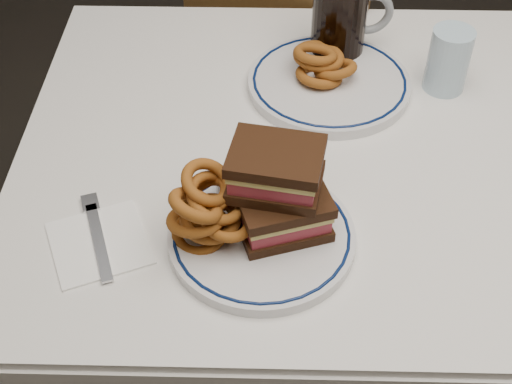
{
  "coord_description": "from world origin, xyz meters",
  "views": [
    {
      "loc": [
        -0.22,
        -0.9,
        1.53
      ],
      "look_at": [
        -0.23,
        -0.21,
        0.84
      ],
      "focal_mm": 50.0,
      "sensor_mm": 36.0,
      "label": 1
    }
  ],
  "objects_px": {
    "beer_mug": "(341,16)",
    "chair_far": "(286,65)",
    "main_plate": "(262,236)",
    "far_plate": "(329,83)",
    "reuben_sandwich": "(279,190)"
  },
  "relations": [
    {
      "from": "main_plate",
      "to": "reuben_sandwich",
      "type": "bearing_deg",
      "value": 42.36
    },
    {
      "from": "main_plate",
      "to": "reuben_sandwich",
      "type": "height_order",
      "value": "reuben_sandwich"
    },
    {
      "from": "chair_far",
      "to": "far_plate",
      "type": "distance_m",
      "value": 0.52
    },
    {
      "from": "far_plate",
      "to": "beer_mug",
      "type": "bearing_deg",
      "value": 77.85
    },
    {
      "from": "main_plate",
      "to": "far_plate",
      "type": "relative_size",
      "value": 0.92
    },
    {
      "from": "reuben_sandwich",
      "to": "beer_mug",
      "type": "height_order",
      "value": "beer_mug"
    },
    {
      "from": "beer_mug",
      "to": "main_plate",
      "type": "bearing_deg",
      "value": -106.15
    },
    {
      "from": "reuben_sandwich",
      "to": "beer_mug",
      "type": "relative_size",
      "value": 0.92
    },
    {
      "from": "main_plate",
      "to": "beer_mug",
      "type": "relative_size",
      "value": 1.58
    },
    {
      "from": "chair_far",
      "to": "main_plate",
      "type": "distance_m",
      "value": 0.86
    },
    {
      "from": "main_plate",
      "to": "reuben_sandwich",
      "type": "xyz_separation_m",
      "value": [
        0.02,
        0.02,
        0.07
      ]
    },
    {
      "from": "reuben_sandwich",
      "to": "far_plate",
      "type": "height_order",
      "value": "reuben_sandwich"
    },
    {
      "from": "beer_mug",
      "to": "chair_far",
      "type": "bearing_deg",
      "value": 104.4
    },
    {
      "from": "main_plate",
      "to": "far_plate",
      "type": "xyz_separation_m",
      "value": [
        0.12,
        0.37,
        0.0
      ]
    },
    {
      "from": "main_plate",
      "to": "reuben_sandwich",
      "type": "relative_size",
      "value": 1.72
    }
  ]
}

